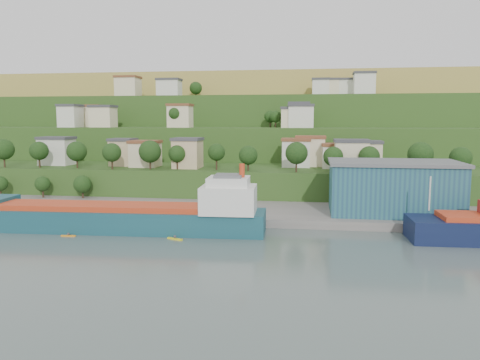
% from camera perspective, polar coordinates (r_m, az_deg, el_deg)
% --- Properties ---
extents(ground, '(500.00, 500.00, 0.00)m').
position_cam_1_polar(ground, '(97.24, -8.49, -7.42)').
color(ground, '#4B5B59').
rests_on(ground, ground).
extents(quay, '(220.00, 26.00, 4.00)m').
position_cam_1_polar(quay, '(120.66, 4.62, -4.50)').
color(quay, slate).
rests_on(quay, ground).
extents(hillside, '(360.00, 210.34, 96.00)m').
position_cam_1_polar(hillside, '(261.24, 2.38, 1.84)').
color(hillside, '#284719').
rests_on(hillside, ground).
extents(cargo_ship_near, '(67.97, 13.65, 17.36)m').
position_cam_1_polar(cargo_ship_near, '(108.01, -13.97, -4.57)').
color(cargo_ship_near, '#14414D').
rests_on(cargo_ship_near, ground).
extents(warehouse, '(31.11, 19.18, 12.80)m').
position_cam_1_polar(warehouse, '(120.04, 18.15, -0.81)').
color(warehouse, navy).
rests_on(warehouse, quay).
extents(caravan, '(6.96, 3.77, 3.08)m').
position_cam_1_polar(caravan, '(141.65, -27.25, -2.41)').
color(caravan, white).
rests_on(caravan, pebble_beach).
extents(dinghy, '(4.79, 2.39, 0.92)m').
position_cam_1_polar(dinghy, '(132.90, -23.64, -3.27)').
color(dinghy, silver).
rests_on(dinghy, pebble_beach).
extents(kayak_orange, '(3.15, 0.83, 0.78)m').
position_cam_1_polar(kayak_orange, '(106.82, -20.19, -6.34)').
color(kayak_orange, orange).
rests_on(kayak_orange, ground).
extents(kayak_yellow, '(3.59, 1.96, 0.91)m').
position_cam_1_polar(kayak_yellow, '(98.64, -7.94, -7.04)').
color(kayak_yellow, yellow).
rests_on(kayak_yellow, ground).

